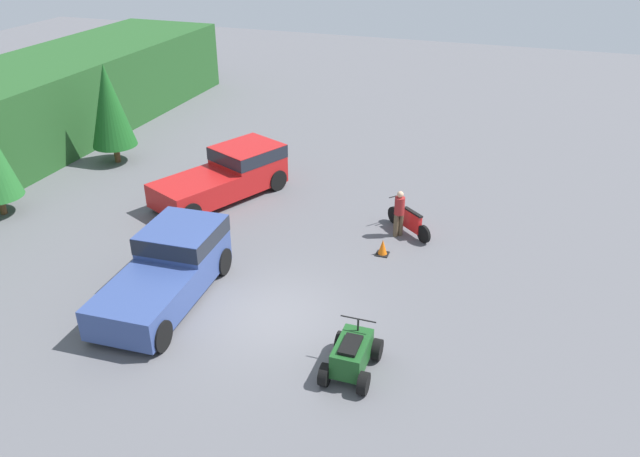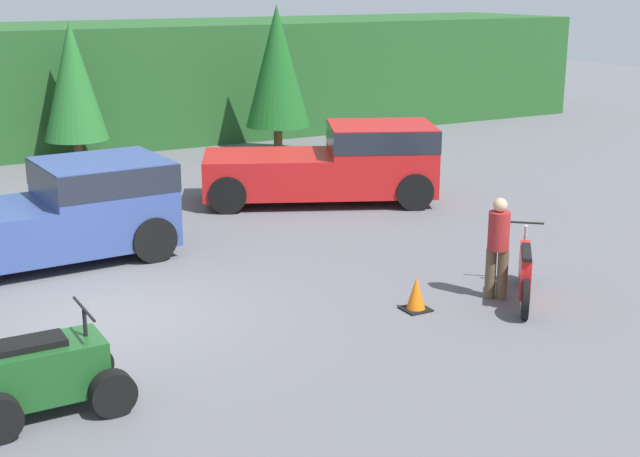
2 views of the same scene
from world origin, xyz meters
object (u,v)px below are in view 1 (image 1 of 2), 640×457
pickup_truck_red (230,172)px  traffic_cone (383,248)px  rider_person (399,212)px  dirt_bike (409,221)px  pickup_truck_second (170,266)px  quad_atv (352,355)px

pickup_truck_red → traffic_cone: pickup_truck_red is taller
rider_person → dirt_bike: bearing=-85.2°
pickup_truck_red → pickup_truck_second: bearing=-143.0°
pickup_truck_red → pickup_truck_second: 7.09m
dirt_bike → quad_atv: bearing=131.7°
pickup_truck_second → rider_person: bearing=-46.8°
pickup_truck_second → quad_atv: size_ratio=2.71×
quad_atv → pickup_truck_second: bearing=74.9°
pickup_truck_red → traffic_cone: size_ratio=10.45×
quad_atv → traffic_cone: (5.89, 0.67, -0.23)m
pickup_truck_red → quad_atv: (-8.52, -7.53, -0.48)m
pickup_truck_second → traffic_cone: 6.92m
traffic_cone → dirt_bike: bearing=-14.9°
rider_person → traffic_cone: rider_person is taller
rider_person → pickup_truck_red: bearing=35.3°
dirt_bike → quad_atv: (-7.70, -0.19, 0.02)m
pickup_truck_second → traffic_cone: pickup_truck_second is taller
dirt_bike → quad_atv: 7.70m
quad_atv → rider_person: rider_person is taller
rider_person → pickup_truck_second: bearing=90.7°
pickup_truck_second → rider_person: pickup_truck_second is taller
dirt_bike → traffic_cone: dirt_bike is taller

